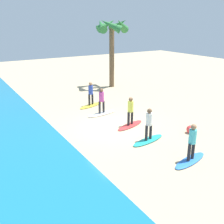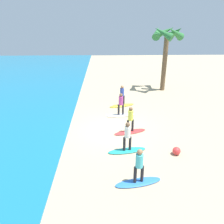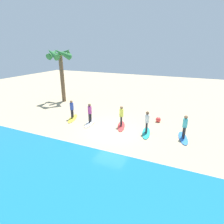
{
  "view_description": "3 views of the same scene",
  "coord_description": "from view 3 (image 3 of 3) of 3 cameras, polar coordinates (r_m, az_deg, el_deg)",
  "views": [
    {
      "loc": [
        -12.08,
        7.46,
        5.79
      ],
      "look_at": [
        -0.47,
        0.35,
        1.1
      ],
      "focal_mm": 42.8,
      "sensor_mm": 36.0,
      "label": 1
    },
    {
      "loc": [
        -13.04,
        0.66,
        6.78
      ],
      "look_at": [
        0.8,
        0.18,
        0.91
      ],
      "focal_mm": 36.42,
      "sensor_mm": 36.0,
      "label": 2
    },
    {
      "loc": [
        -5.23,
        11.81,
        6.06
      ],
      "look_at": [
        0.51,
        -1.16,
        1.04
      ],
      "focal_mm": 29.51,
      "sensor_mm": 36.0,
      "label": 3
    }
  ],
  "objects": [
    {
      "name": "surfer_teal",
      "position": [
        13.58,
        10.79,
        -2.58
      ],
      "size": [
        0.32,
        0.45,
        1.64
      ],
      "color": "#232328",
      "rests_on": "surfboard_teal"
    },
    {
      "name": "palm_tree",
      "position": [
        21.76,
        -15.69,
        15.73
      ],
      "size": [
        2.88,
        3.03,
        6.11
      ],
      "color": "brown",
      "rests_on": "ground"
    },
    {
      "name": "ground_plane",
      "position": [
        14.27,
        -0.01,
        -5.64
      ],
      "size": [
        60.0,
        60.0,
        0.0
      ],
      "primitive_type": "plane",
      "color": "tan"
    },
    {
      "name": "surfer_red",
      "position": [
        14.51,
        2.92,
        -0.8
      ],
      "size": [
        0.32,
        0.45,
        1.64
      ],
      "color": "#232328",
      "rests_on": "surfboard_red"
    },
    {
      "name": "surfer_white",
      "position": [
        15.26,
        -6.9,
        0.12
      ],
      "size": [
        0.32,
        0.46,
        1.64
      ],
      "color": "#232328",
      "rests_on": "surfboard_white"
    },
    {
      "name": "surfboard_white",
      "position": [
        15.61,
        -6.75,
        -3.32
      ],
      "size": [
        0.84,
        2.16,
        0.09
      ],
      "primitive_type": "ellipsoid",
      "rotation": [
        0.0,
        0.0,
        1.71
      ],
      "color": "white",
      "rests_on": "ground"
    },
    {
      "name": "surfboard_yellow",
      "position": [
        16.8,
        -12.11,
        -1.95
      ],
      "size": [
        1.2,
        2.17,
        0.09
      ],
      "primitive_type": "ellipsoid",
      "rotation": [
        0.0,
        0.0,
        1.9
      ],
      "color": "yellow",
      "rests_on": "ground"
    },
    {
      "name": "surfboard_red",
      "position": [
        14.88,
        2.86,
        -4.38
      ],
      "size": [
        1.16,
        2.17,
        0.09
      ],
      "primitive_type": "ellipsoid",
      "rotation": [
        0.0,
        0.0,
        1.87
      ],
      "color": "red",
      "rests_on": "ground"
    },
    {
      "name": "surfboard_teal",
      "position": [
        13.98,
        10.53,
        -6.35
      ],
      "size": [
        0.94,
        2.17,
        0.09
      ],
      "primitive_type": "ellipsoid",
      "rotation": [
        0.0,
        0.0,
        1.75
      ],
      "color": "teal",
      "rests_on": "ground"
    },
    {
      "name": "surfer_yellow",
      "position": [
        16.47,
        -12.35,
        1.27
      ],
      "size": [
        0.32,
        0.44,
        1.64
      ],
      "color": "#232328",
      "rests_on": "surfboard_yellow"
    },
    {
      "name": "beach_ball",
      "position": [
        16.18,
        14.12,
        -2.31
      ],
      "size": [
        0.43,
        0.43,
        0.43
      ],
      "primitive_type": "sphere",
      "color": "#E53838",
      "rests_on": "ground"
    },
    {
      "name": "surfer_blue",
      "position": [
        13.55,
        21.65,
        -3.74
      ],
      "size": [
        0.32,
        0.45,
        1.64
      ],
      "color": "#232328",
      "rests_on": "surfboard_blue"
    },
    {
      "name": "surfboard_blue",
      "position": [
        13.95,
        21.15,
        -7.49
      ],
      "size": [
        0.98,
        2.17,
        0.09
      ],
      "primitive_type": "ellipsoid",
      "rotation": [
        0.0,
        0.0,
        1.78
      ],
      "color": "blue",
      "rests_on": "ground"
    }
  ]
}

